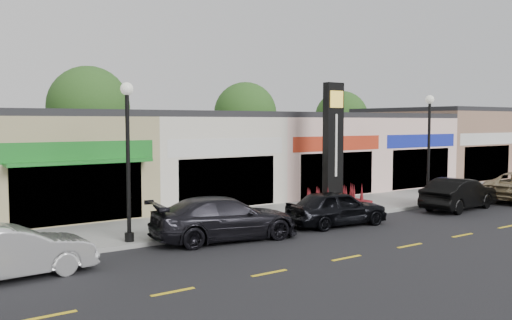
{
  "coord_description": "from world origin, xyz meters",
  "views": [
    {
      "loc": [
        -14.84,
        -15.21,
        4.3
      ],
      "look_at": [
        -1.65,
        4.0,
        2.63
      ],
      "focal_mm": 38.0,
      "sensor_mm": 36.0,
      "label": 1
    }
  ],
  "objects_px": {
    "car_black_sedan": "(337,208)",
    "car_black_conv": "(459,194)",
    "car_white_van": "(10,252)",
    "lamp_east_near": "(429,138)",
    "car_dark_sedan": "(225,218)",
    "lamp_west_near": "(128,145)",
    "pylon_sign": "(333,163)"
  },
  "relations": [
    {
      "from": "car_black_sedan",
      "to": "car_black_conv",
      "type": "xyz_separation_m",
      "value": [
        7.67,
        -0.39,
        0.03
      ]
    },
    {
      "from": "car_white_van",
      "to": "car_black_conv",
      "type": "distance_m",
      "value": 20.22
    },
    {
      "from": "car_white_van",
      "to": "car_black_sedan",
      "type": "distance_m",
      "value": 12.56
    },
    {
      "from": "lamp_east_near",
      "to": "car_dark_sedan",
      "type": "xyz_separation_m",
      "value": [
        -12.8,
        -1.09,
        -2.68
      ]
    },
    {
      "from": "lamp_east_near",
      "to": "car_black_conv",
      "type": "xyz_separation_m",
      "value": [
        0.08,
        -1.77,
        -2.7
      ]
    },
    {
      "from": "car_black_sedan",
      "to": "car_black_conv",
      "type": "relative_size",
      "value": 0.92
    },
    {
      "from": "lamp_west_near",
      "to": "lamp_east_near",
      "type": "distance_m",
      "value": 16.0
    },
    {
      "from": "car_black_sedan",
      "to": "car_black_conv",
      "type": "height_order",
      "value": "car_black_conv"
    },
    {
      "from": "lamp_east_near",
      "to": "car_white_van",
      "type": "distance_m",
      "value": 20.42
    },
    {
      "from": "car_white_van",
      "to": "car_black_sedan",
      "type": "bearing_deg",
      "value": -90.34
    },
    {
      "from": "car_black_conv",
      "to": "car_white_van",
      "type": "bearing_deg",
      "value": 82.94
    },
    {
      "from": "lamp_west_near",
      "to": "car_dark_sedan",
      "type": "bearing_deg",
      "value": -18.74
    },
    {
      "from": "pylon_sign",
      "to": "lamp_east_near",
      "type": "bearing_deg",
      "value": -18.75
    },
    {
      "from": "lamp_west_near",
      "to": "car_black_conv",
      "type": "bearing_deg",
      "value": -6.27
    },
    {
      "from": "lamp_east_near",
      "to": "car_black_conv",
      "type": "bearing_deg",
      "value": -87.36
    },
    {
      "from": "pylon_sign",
      "to": "car_white_van",
      "type": "xyz_separation_m",
      "value": [
        -15.14,
        -3.62,
        -1.54
      ]
    },
    {
      "from": "car_white_van",
      "to": "car_dark_sedan",
      "type": "xyz_separation_m",
      "value": [
        7.34,
        0.84,
        0.06
      ]
    },
    {
      "from": "car_black_conv",
      "to": "car_black_sedan",
      "type": "bearing_deg",
      "value": 79.56
    },
    {
      "from": "pylon_sign",
      "to": "car_dark_sedan",
      "type": "relative_size",
      "value": 1.1
    },
    {
      "from": "car_black_sedan",
      "to": "car_dark_sedan",
      "type": "bearing_deg",
      "value": 92.87
    },
    {
      "from": "lamp_west_near",
      "to": "lamp_east_near",
      "type": "height_order",
      "value": "same"
    },
    {
      "from": "car_white_van",
      "to": "car_dark_sedan",
      "type": "distance_m",
      "value": 7.39
    },
    {
      "from": "lamp_east_near",
      "to": "car_white_van",
      "type": "bearing_deg",
      "value": -174.54
    },
    {
      "from": "lamp_west_near",
      "to": "car_white_van",
      "type": "xyz_separation_m",
      "value": [
        -4.14,
        -1.93,
        -2.74
      ]
    },
    {
      "from": "car_white_van",
      "to": "car_dark_sedan",
      "type": "bearing_deg",
      "value": -86.33
    },
    {
      "from": "lamp_west_near",
      "to": "lamp_east_near",
      "type": "xyz_separation_m",
      "value": [
        16.0,
        0.0,
        0.0
      ]
    },
    {
      "from": "car_black_conv",
      "to": "lamp_west_near",
      "type": "bearing_deg",
      "value": 76.22
    },
    {
      "from": "pylon_sign",
      "to": "car_black_sedan",
      "type": "height_order",
      "value": "pylon_sign"
    },
    {
      "from": "lamp_east_near",
      "to": "pylon_sign",
      "type": "relative_size",
      "value": 0.91
    },
    {
      "from": "lamp_west_near",
      "to": "car_black_conv",
      "type": "relative_size",
      "value": 1.16
    },
    {
      "from": "lamp_west_near",
      "to": "car_white_van",
      "type": "bearing_deg",
      "value": -155.05
    },
    {
      "from": "car_dark_sedan",
      "to": "lamp_east_near",
      "type": "bearing_deg",
      "value": -77.41
    }
  ]
}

